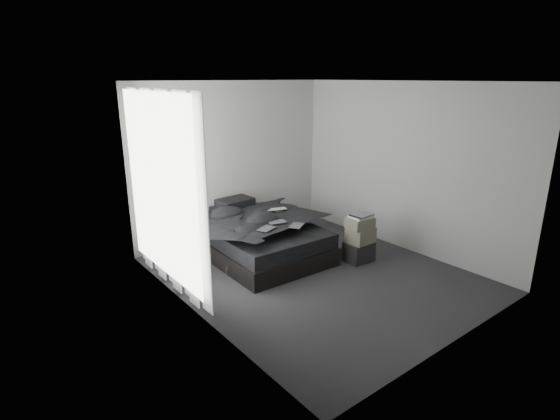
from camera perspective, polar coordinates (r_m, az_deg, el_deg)
floor at (r=6.21m, az=4.59°, el=-8.36°), size 3.60×4.20×0.01m
ceiling at (r=5.61m, az=5.24°, el=16.40°), size 3.60×4.20×0.01m
wall_back at (r=7.41m, az=-6.22°, el=6.40°), size 3.60×0.01×2.60m
wall_front at (r=4.52m, az=23.20°, el=-1.82°), size 3.60×0.01×2.60m
wall_left at (r=4.77m, az=-11.22°, el=0.21°), size 0.01×4.20×2.60m
wall_right at (r=7.09m, az=15.71°, el=5.38°), size 0.01×4.20×2.60m
window_left at (r=5.56m, az=-15.30°, el=2.85°), size 0.02×2.00×2.30m
curtain_left at (r=5.60m, az=-14.78°, el=2.24°), size 0.06×2.12×2.48m
bed at (r=6.75m, az=-2.63°, el=-4.92°), size 1.56×2.03×0.27m
mattress at (r=6.66m, az=-2.65°, el=-2.99°), size 1.50×1.97×0.21m
duvet at (r=6.55m, az=-2.44°, el=-1.28°), size 1.52×1.74×0.23m
pillow_lower at (r=7.21m, az=-6.42°, el=-0.05°), size 0.61×0.42×0.14m
pillow_upper at (r=7.19m, az=-5.91°, el=1.00°), size 0.59×0.43×0.13m
laptop at (r=6.79m, az=-0.34°, el=0.54°), size 0.37×0.30×0.03m
comic_a at (r=6.00m, az=-1.79°, el=-1.79°), size 0.29×0.24×0.01m
comic_b at (r=6.27m, az=-0.36°, el=-0.89°), size 0.28×0.22×0.01m
comic_c at (r=6.12m, az=2.19°, el=-1.29°), size 0.30×0.28×0.01m
side_stand at (r=6.78m, az=-10.76°, el=-3.11°), size 0.49×0.49×0.71m
papers at (r=6.67m, az=-10.81°, el=-0.19°), size 0.34×0.31×0.01m
floor_books at (r=6.27m, az=-6.58°, el=-7.36°), size 0.21×0.26×0.15m
box_lower at (r=6.67m, az=10.24°, el=-5.34°), size 0.42×0.33×0.30m
box_mid at (r=6.57m, az=10.47°, el=-3.24°), size 0.38×0.31×0.23m
box_upper at (r=6.50m, az=10.40°, el=-1.66°), size 0.38×0.32×0.16m
art_book_white at (r=6.48m, az=10.49°, el=-0.86°), size 0.32×0.26×0.03m
art_book_snake at (r=6.47m, az=10.62°, el=-0.62°), size 0.31×0.25×0.03m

